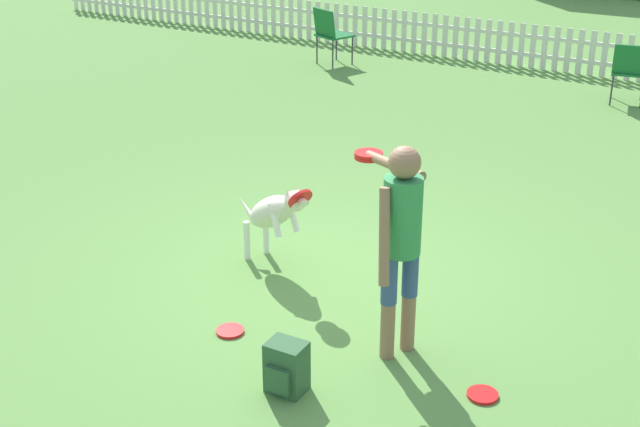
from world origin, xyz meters
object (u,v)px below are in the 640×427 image
Objects in this scene: handler_person at (400,227)px; folding_chair_blue_left at (330,31)px; leaping_dog at (274,212)px; frisbee_near_dog at (483,395)px; frisbee_near_handler at (230,331)px; folding_chair_center at (630,68)px; backpack_on_grass at (286,368)px.

handler_person is 1.79× the size of folding_chair_blue_left.
leaping_dog reaches higher than frisbee_near_dog.
frisbee_near_handler is 0.24× the size of folding_chair_blue_left.
leaping_dog is 7.15m from folding_chair_blue_left.
handler_person is at bearing 78.17° from folding_chair_center.
leaping_dog is 1.19× the size of folding_chair_center.
frisbee_near_dog is 7.58m from folding_chair_center.
backpack_on_grass is at bearing 75.17° from folding_chair_center.
frisbee_near_handler is 1.00× the size of frisbee_near_dog.
frisbee_near_dog is (0.78, -0.24, -1.02)m from handler_person.
leaping_dog is at bearing 103.30° from frisbee_near_handler.
frisbee_near_dog is at bearing -81.79° from handler_person.
leaping_dog reaches higher than folding_chair_center.
handler_person reaches higher than backpack_on_grass.
frisbee_near_dog is (2.28, -0.93, -0.54)m from leaping_dog.
folding_chair_center is (0.19, 7.30, -0.50)m from handler_person.
backpack_on_grass is (0.79, -0.45, 0.18)m from frisbee_near_handler.
backpack_on_grass is at bearing 177.15° from handler_person.
leaping_dog is at bearing 137.15° from folding_chair_blue_left.
backpack_on_grass is 9.00m from folding_chair_blue_left.
backpack_on_grass is 0.41× the size of folding_chair_blue_left.
frisbee_near_dog is at bearing 92.87° from leaping_dog.
folding_chair_center is at bearing 85.52° from backpack_on_grass.
folding_chair_blue_left is at bearing 113.08° from frisbee_near_handler.
leaping_dog is at bearing 124.15° from backpack_on_grass.
folding_chair_blue_left is 1.06× the size of folding_chair_center.
handler_person is 7.45× the size of frisbee_near_dog.
handler_person is 4.31× the size of backpack_on_grass.
frisbee_near_handler is 0.92m from backpack_on_grass.
handler_person is 1.58× the size of leaping_dog.
leaping_dog is 1.13× the size of folding_chair_blue_left.
backpack_on_grass reaches higher than frisbee_near_dog.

